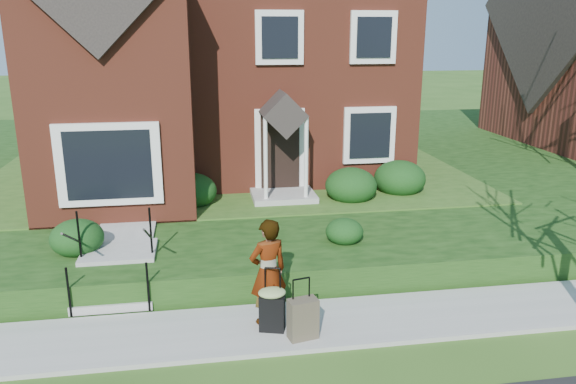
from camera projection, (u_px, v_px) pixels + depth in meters
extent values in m
plane|color=#2D5119|center=(261.00, 331.00, 9.23)|extent=(120.00, 120.00, 0.00)
cube|color=#9E9B93|center=(261.00, 329.00, 9.22)|extent=(60.00, 1.60, 0.08)
cube|color=black|center=(337.00, 160.00, 20.11)|extent=(44.00, 20.00, 0.60)
cube|color=#9E9B93|center=(133.00, 210.00, 13.42)|extent=(1.20, 6.00, 0.06)
cube|color=maroon|center=(224.00, 79.00, 17.81)|extent=(10.00, 8.00, 5.40)
cube|color=maroon|center=(112.00, 97.00, 12.83)|extent=(3.60, 2.40, 5.40)
cube|color=white|center=(110.00, 164.00, 12.09)|extent=(2.20, 0.30, 1.80)
cube|color=black|center=(280.00, 155.00, 14.60)|extent=(1.00, 0.12, 2.10)
cube|color=black|center=(369.00, 135.00, 14.86)|extent=(1.40, 0.10, 1.50)
cube|color=#9E9B93|center=(112.00, 306.00, 9.76)|extent=(1.40, 0.30, 0.15)
cube|color=#9E9B93|center=(113.00, 290.00, 10.00)|extent=(1.40, 0.30, 0.15)
cube|color=#9E9B93|center=(115.00, 275.00, 10.24)|extent=(1.40, 0.30, 0.15)
cube|color=#9E9B93|center=(116.00, 261.00, 10.49)|extent=(1.40, 0.30, 0.15)
cube|color=#9E9B93|center=(120.00, 251.00, 11.01)|extent=(1.40, 0.80, 0.15)
cylinder|color=black|center=(69.00, 292.00, 9.41)|extent=(0.04, 0.04, 0.90)
cylinder|color=black|center=(79.00, 234.00, 10.38)|extent=(0.04, 0.04, 0.90)
cylinder|color=black|center=(148.00, 287.00, 9.61)|extent=(0.04, 0.04, 0.90)
cylinder|color=black|center=(151.00, 230.00, 10.58)|extent=(0.04, 0.04, 0.90)
ellipsoid|color=#103611|center=(60.00, 188.00, 13.43)|extent=(1.53, 1.53, 1.07)
ellipsoid|color=#103611|center=(191.00, 187.00, 13.85)|extent=(1.25, 1.25, 0.88)
ellipsoid|color=#103611|center=(351.00, 182.00, 14.25)|extent=(1.32, 1.32, 0.92)
ellipsoid|color=#103611|center=(400.00, 175.00, 14.90)|extent=(1.37, 1.37, 0.96)
ellipsoid|color=#103611|center=(77.00, 234.00, 10.88)|extent=(1.02, 1.02, 0.72)
ellipsoid|color=#103611|center=(345.00, 229.00, 11.44)|extent=(0.77, 0.77, 0.54)
imported|color=#999999|center=(268.00, 272.00, 9.12)|extent=(0.76, 0.63, 1.81)
cube|color=black|center=(272.00, 313.00, 9.02)|extent=(0.45, 0.33, 0.61)
cylinder|color=black|center=(272.00, 270.00, 8.81)|extent=(0.24, 0.10, 0.03)
cylinder|color=black|center=(264.00, 284.00, 8.86)|extent=(0.02, 0.02, 0.45)
cylinder|color=black|center=(279.00, 282.00, 8.90)|extent=(0.02, 0.02, 0.45)
cylinder|color=black|center=(264.00, 329.00, 9.08)|extent=(0.06, 0.07, 0.06)
cylinder|color=black|center=(281.00, 328.00, 9.12)|extent=(0.06, 0.07, 0.06)
ellipsoid|color=#94AE63|center=(272.00, 292.00, 8.92)|extent=(0.53, 0.47, 0.14)
cube|color=brown|center=(303.00, 319.00, 8.79)|extent=(0.50, 0.35, 0.66)
cylinder|color=black|center=(303.00, 281.00, 8.61)|extent=(0.27, 0.09, 0.03)
cylinder|color=black|center=(294.00, 291.00, 8.63)|extent=(0.02, 0.02, 0.32)
cylinder|color=black|center=(312.00, 290.00, 8.68)|extent=(0.02, 0.02, 0.32)
cylinder|color=black|center=(293.00, 337.00, 8.85)|extent=(0.05, 0.07, 0.06)
cylinder|color=black|center=(313.00, 335.00, 8.90)|extent=(0.05, 0.07, 0.06)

